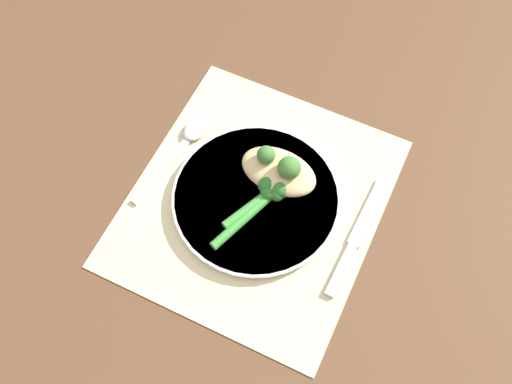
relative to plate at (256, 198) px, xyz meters
name	(u,v)px	position (x,y,z in m)	size (l,w,h in m)	color
ground_plane	(256,202)	(0.00, 0.00, -0.01)	(3.00, 3.00, 0.00)	brown
placemat	(256,202)	(0.00, 0.00, -0.01)	(0.39, 0.35, 0.00)	beige
plate	(256,198)	(0.00, 0.00, 0.00)	(0.25, 0.25, 0.01)	white
chicken_fillet	(279,171)	(-0.04, 0.02, 0.02)	(0.08, 0.12, 0.03)	tan
pesto_dollop_primary	(289,168)	(-0.04, 0.03, 0.05)	(0.03, 0.03, 0.03)	#3D702D
pesto_dollop_secondary	(266,155)	(-0.05, -0.01, 0.05)	(0.03, 0.03, 0.03)	#3D702D
broccoli_stalk_rear	(269,191)	(-0.01, 0.01, 0.02)	(0.11, 0.07, 0.03)	#3D8E38
broccoli_stalk_right	(261,198)	(0.00, 0.01, 0.02)	(0.13, 0.07, 0.03)	#3D8E38
knife	(357,237)	(-0.01, 0.16, -0.01)	(0.20, 0.02, 0.01)	silver
spoon	(188,139)	(-0.05, -0.14, 0.00)	(0.18, 0.05, 0.01)	silver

